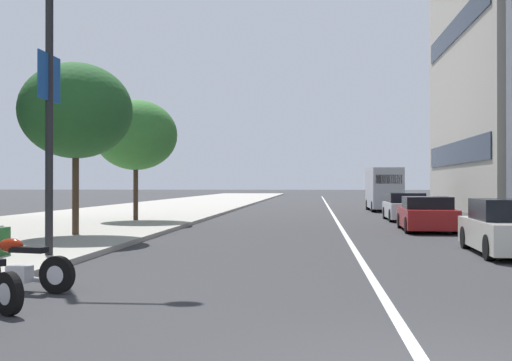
% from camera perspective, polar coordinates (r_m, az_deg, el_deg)
% --- Properties ---
extents(sidewalk_right_plaza, '(160.00, 10.82, 0.15)m').
position_cam_1_polar(sidewalk_right_plaza, '(37.73, -11.47, -2.95)').
color(sidewalk_right_plaza, '#A39E93').
rests_on(sidewalk_right_plaza, ground).
extents(lane_centre_stripe, '(110.00, 0.16, 0.01)m').
position_cam_1_polar(lane_centre_stripe, '(41.18, 6.67, -2.83)').
color(lane_centre_stripe, silver).
rests_on(lane_centre_stripe, ground).
extents(motorcycle_far_end_row, '(0.69, 2.07, 1.47)m').
position_cam_1_polar(motorcycle_far_end_row, '(11.76, -20.17, -7.02)').
color(motorcycle_far_end_row, black).
rests_on(motorcycle_far_end_row, ground).
extents(car_approaching_light, '(4.54, 2.00, 1.43)m').
position_cam_1_polar(car_approaching_light, '(17.98, 21.34, -3.96)').
color(car_approaching_light, beige).
rests_on(car_approaching_light, ground).
extents(car_lead_in_lane, '(4.58, 2.05, 1.33)m').
position_cam_1_polar(car_lead_in_lane, '(25.92, 14.71, -2.93)').
color(car_lead_in_lane, maroon).
rests_on(car_lead_in_lane, ground).
extents(car_far_down_avenue, '(4.48, 1.90, 1.38)m').
position_cam_1_polar(car_far_down_avenue, '(33.08, 12.94, -2.30)').
color(car_far_down_avenue, silver).
rests_on(car_far_down_avenue, ground).
extents(delivery_van_ahead, '(5.93, 2.04, 2.86)m').
position_cam_1_polar(delivery_van_ahead, '(44.40, 11.13, -0.69)').
color(delivery_van_ahead, '#B7B7BC').
rests_on(delivery_van_ahead, ground).
extents(street_lamp_with_banners, '(1.26, 2.11, 8.97)m').
position_cam_1_polar(street_lamp_with_banners, '(16.26, -16.78, 12.32)').
color(street_lamp_with_banners, '#232326').
rests_on(street_lamp_with_banners, sidewalk_right_plaza).
extents(street_tree_far_plaza, '(3.72, 3.72, 5.67)m').
position_cam_1_polar(street_tree_far_plaza, '(22.37, -15.53, 5.91)').
color(street_tree_far_plaza, '#473323').
rests_on(street_tree_far_plaza, sidewalk_right_plaza).
extents(street_tree_mid_sidewalk, '(3.82, 3.82, 5.56)m').
position_cam_1_polar(street_tree_mid_sidewalk, '(30.61, -10.50, 3.94)').
color(street_tree_mid_sidewalk, '#473323').
rests_on(street_tree_mid_sidewalk, sidewalk_right_plaza).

